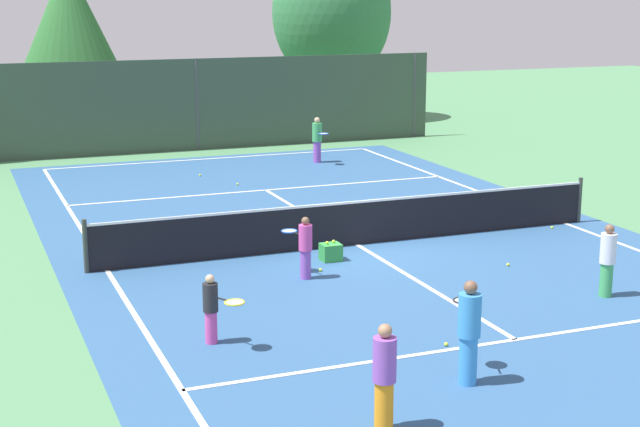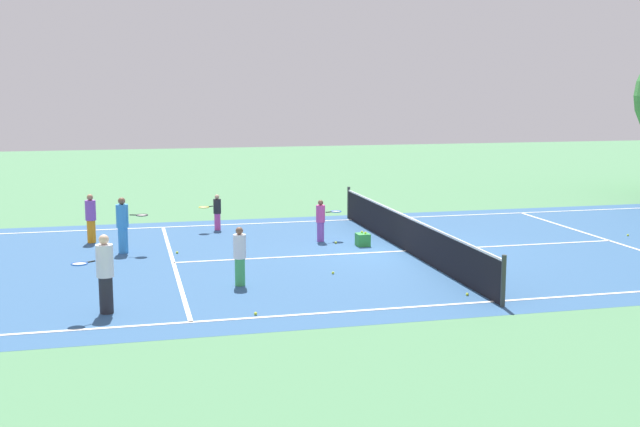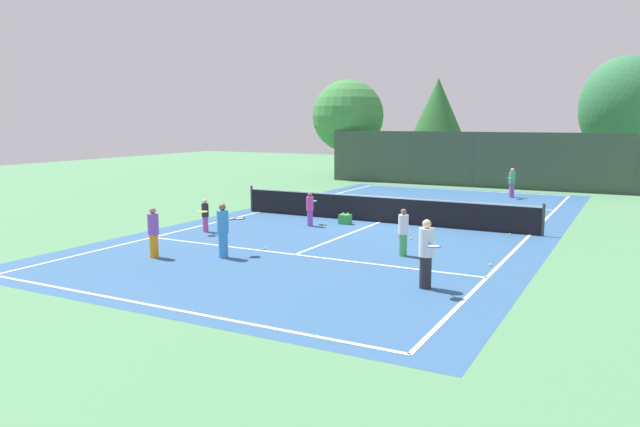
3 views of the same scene
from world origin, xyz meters
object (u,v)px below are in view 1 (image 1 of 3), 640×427
player_3 (384,376)px  tennis_ball_1 (321,270)px  tennis_ball_3 (238,184)px  player_5 (212,308)px  ball_crate (331,252)px  player_1 (305,246)px  player_0 (317,139)px  tennis_ball_2 (200,175)px  tennis_ball_4 (552,227)px  player_2 (607,260)px  tennis_ball_5 (446,344)px  player_4 (469,331)px  tennis_ball_0 (508,265)px

player_3 → tennis_ball_1: size_ratio=21.79×
tennis_ball_3 → player_5: bearing=-108.5°
tennis_ball_3 → tennis_ball_1: bearing=-96.1°
player_5 → ball_crate: 5.23m
player_1 → player_0: bearing=67.6°
tennis_ball_2 → tennis_ball_4: 11.27m
player_1 → tennis_ball_3: (1.43, 9.34, -0.62)m
tennis_ball_1 → tennis_ball_3: size_ratio=1.00×
tennis_ball_3 → player_2: bearing=-75.0°
tennis_ball_5 → ball_crate: bearing=88.2°
player_2 → player_3: 7.10m
tennis_ball_1 → tennis_ball_5: same height
player_4 → ball_crate: bearing=84.9°
player_2 → player_4: size_ratio=0.88×
player_2 → tennis_ball_3: (-3.34, 12.45, -0.67)m
tennis_ball_2 → tennis_ball_4: size_ratio=1.00×
tennis_ball_2 → player_0: bearing=12.4°
player_1 → tennis_ball_4: size_ratio=18.83×
player_3 → tennis_ball_5: (2.19, 2.33, -0.70)m
tennis_ball_0 → player_5: bearing=-163.1°
player_0 → tennis_ball_0: bearing=-93.5°
player_1 → tennis_ball_1: size_ratio=18.83×
player_4 → tennis_ball_2: (0.41, 16.77, -0.77)m
player_0 → player_5: player_0 is taller
player_2 → player_5: player_2 is taller
player_3 → tennis_ball_2: size_ratio=21.79×
tennis_ball_0 → tennis_ball_4: (2.69, 2.34, 0.00)m
player_0 → ball_crate: size_ratio=3.49×
player_1 → tennis_ball_4: bearing=13.1°
player_5 → tennis_ball_5: bearing=-23.4°
player_5 → ball_crate: player_5 is taller
tennis_ball_1 → tennis_ball_3: same height
tennis_ball_3 → tennis_ball_4: bearing=-54.9°
tennis_ball_3 → tennis_ball_5: 13.64m
player_1 → player_4: (0.36, -5.69, 0.15)m
ball_crate → tennis_ball_0: size_ratio=6.45×
player_2 → tennis_ball_3: size_ratio=20.74×
ball_crate → tennis_ball_3: bearing=86.7°
player_4 → tennis_ball_3: player_4 is taller
player_5 → tennis_ball_3: player_5 is taller
player_1 → player_4: bearing=-86.4°
tennis_ball_5 → player_1: bearing=100.5°
tennis_ball_2 → tennis_ball_3: (0.66, -1.74, 0.00)m
player_1 → tennis_ball_4: player_1 is taller
ball_crate → tennis_ball_2: 10.09m
player_0 → tennis_ball_2: size_ratio=22.52×
player_2 → tennis_ball_5: size_ratio=20.74×
player_3 → tennis_ball_5: size_ratio=21.79×
player_2 → ball_crate: player_2 is taller
player_3 → tennis_ball_0: (5.58, 5.88, -0.70)m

